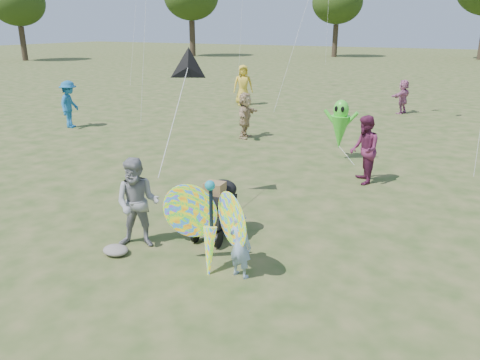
% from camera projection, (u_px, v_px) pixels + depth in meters
% --- Properties ---
extents(ground, '(160.00, 160.00, 0.00)m').
position_uv_depth(ground, '(207.00, 274.00, 7.39)').
color(ground, '#51592B').
rests_on(ground, ground).
extents(child_girl, '(0.42, 0.31, 1.07)m').
position_uv_depth(child_girl, '(240.00, 245.00, 7.18)').
color(child_girl, '#93AFD1').
rests_on(child_girl, ground).
extents(adult_man, '(0.97, 0.88, 1.62)m').
position_uv_depth(adult_man, '(138.00, 203.00, 8.10)').
color(adult_man, gray).
rests_on(adult_man, ground).
extents(grey_bag, '(0.46, 0.38, 0.15)m').
position_uv_depth(grey_bag, '(116.00, 250.00, 8.02)').
color(grey_bag, gray).
rests_on(grey_bag, ground).
extents(crowd_d, '(0.67, 1.51, 1.58)m').
position_uv_depth(crowd_d, '(245.00, 115.00, 16.06)').
color(crowd_d, tan).
rests_on(crowd_d, ground).
extents(crowd_e, '(0.93, 1.01, 1.69)m').
position_uv_depth(crowd_e, '(364.00, 150.00, 11.41)').
color(crowd_e, '#652144').
rests_on(crowd_e, ground).
extents(crowd_g, '(1.12, 1.00, 1.93)m').
position_uv_depth(crowd_g, '(243.00, 85.00, 22.66)').
color(crowd_g, yellow).
rests_on(crowd_g, ground).
extents(crowd_i, '(1.05, 1.31, 1.77)m').
position_uv_depth(crowd_i, '(70.00, 104.00, 17.69)').
color(crowd_i, '#1D649E').
rests_on(crowd_i, ground).
extents(crowd_j, '(0.83, 1.44, 1.48)m').
position_uv_depth(crowd_j, '(403.00, 97.00, 20.54)').
color(crowd_j, '#B96A94').
rests_on(crowd_j, ground).
extents(jogging_stroller, '(0.56, 1.08, 1.09)m').
position_uv_depth(jogging_stroller, '(218.00, 206.00, 8.52)').
color(jogging_stroller, black).
rests_on(jogging_stroller, ground).
extents(butterfly_kite, '(1.74, 0.75, 1.69)m').
position_uv_depth(butterfly_kite, '(210.00, 227.00, 7.33)').
color(butterfly_kite, '#FF2867').
rests_on(butterfly_kite, ground).
extents(delta_kite_rig, '(1.25, 2.50, 2.03)m').
position_uv_depth(delta_kite_rig, '(188.00, 68.00, 9.50)').
color(delta_kite_rig, black).
rests_on(delta_kite_rig, ground).
extents(alien_kite, '(1.12, 0.69, 1.74)m').
position_uv_depth(alien_kite, '(340.00, 126.00, 13.42)').
color(alien_kite, '#45D432').
rests_on(alien_kite, ground).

